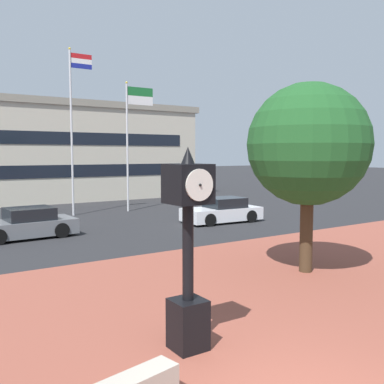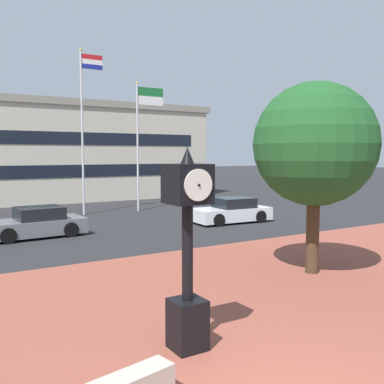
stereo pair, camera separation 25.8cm
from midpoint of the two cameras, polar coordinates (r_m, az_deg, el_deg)
plaza_brick_paving at (r=8.69m, az=0.14°, el=-19.02°), size 44.00×13.76×0.01m
street_clock at (r=7.84m, az=0.35°, el=-7.50°), size 0.70×0.82×3.67m
plaza_tree at (r=13.53m, az=16.50°, el=5.61°), size 3.89×3.62×5.64m
car_street_near at (r=22.75m, az=5.53°, el=-2.54°), size 4.19×2.10×1.28m
car_street_mid at (r=19.78m, az=-19.42°, el=-3.93°), size 4.17×2.15×1.28m
flagpole_primary at (r=26.01m, az=-13.72°, el=8.90°), size 1.35×0.14×9.50m
flagpole_secondary at (r=27.31m, az=-6.39°, el=7.74°), size 1.86×0.14×7.93m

